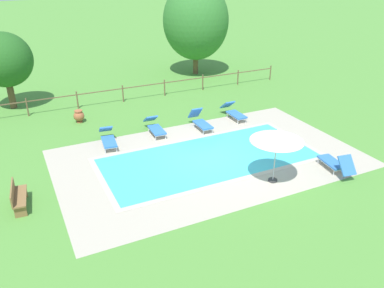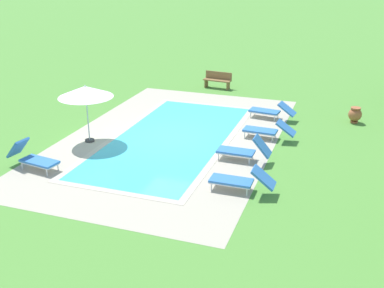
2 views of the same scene
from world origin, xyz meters
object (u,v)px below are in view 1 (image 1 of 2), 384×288
at_px(patio_umbrella_open_foreground, 277,136).
at_px(wooden_bench_lawn_side, 18,196).
at_px(sun_lounger_south_near_corner, 201,121).
at_px(sun_lounger_north_end, 336,163).
at_px(sun_lounger_north_far, 108,138).
at_px(tree_far_west, 196,21).
at_px(sun_lounger_north_mid, 155,127).
at_px(sun_lounger_north_near_steps, 234,112).
at_px(tree_west_mid, 4,60).
at_px(terracotta_urn_near_fence, 79,116).

height_order(patio_umbrella_open_foreground, wooden_bench_lawn_side, patio_umbrella_open_foreground).
bearing_deg(sun_lounger_south_near_corner, sun_lounger_north_end, -65.69).
height_order(sun_lounger_north_far, tree_far_west, tree_far_west).
bearing_deg(sun_lounger_north_mid, tree_far_west, 53.43).
bearing_deg(sun_lounger_north_near_steps, sun_lounger_north_end, -84.62).
distance_m(sun_lounger_north_end, patio_umbrella_open_foreground, 3.25).
bearing_deg(tree_west_mid, sun_lounger_north_end, -50.83).
relative_size(sun_lounger_north_mid, sun_lounger_south_near_corner, 1.09).
bearing_deg(sun_lounger_north_far, sun_lounger_north_mid, 7.32).
height_order(sun_lounger_north_far, tree_west_mid, tree_west_mid).
relative_size(sun_lounger_north_far, sun_lounger_north_end, 1.07).
height_order(wooden_bench_lawn_side, tree_west_mid, tree_west_mid).
height_order(sun_lounger_north_far, terracotta_urn_near_fence, sun_lounger_north_far).
bearing_deg(patio_umbrella_open_foreground, terracotta_urn_near_fence, 120.50).
height_order(sun_lounger_north_mid, patio_umbrella_open_foreground, patio_umbrella_open_foreground).
bearing_deg(tree_west_mid, patio_umbrella_open_foreground, -57.41).
bearing_deg(sun_lounger_north_near_steps, sun_lounger_north_far, -177.04).
bearing_deg(sun_lounger_south_near_corner, sun_lounger_north_near_steps, 11.26).
relative_size(patio_umbrella_open_foreground, wooden_bench_lawn_side, 1.46).
xyz_separation_m(sun_lounger_north_near_steps, sun_lounger_north_mid, (-4.66, -0.05, -0.01)).
distance_m(patio_umbrella_open_foreground, tree_far_west, 16.41).
distance_m(sun_lounger_north_far, sun_lounger_south_near_corner, 4.85).
bearing_deg(patio_umbrella_open_foreground, sun_lounger_north_far, 129.29).
height_order(sun_lounger_north_near_steps, sun_lounger_north_far, sun_lounger_north_near_steps).
relative_size(wooden_bench_lawn_side, tree_far_west, 0.23).
distance_m(terracotta_urn_near_fence, tree_west_mid, 5.62).
bearing_deg(terracotta_urn_near_fence, sun_lounger_south_near_corner, -33.04).
height_order(sun_lounger_north_far, sun_lounger_north_end, sun_lounger_north_end).
xyz_separation_m(sun_lounger_north_mid, sun_lounger_north_end, (5.32, -6.93, 0.03)).
relative_size(sun_lounger_north_near_steps, sun_lounger_north_end, 1.02).
distance_m(sun_lounger_north_far, tree_west_mid, 8.74).
relative_size(sun_lounger_north_mid, tree_west_mid, 0.47).
height_order(sun_lounger_north_mid, sun_lounger_south_near_corner, sun_lounger_south_near_corner).
relative_size(terracotta_urn_near_fence, tree_west_mid, 0.15).
height_order(patio_umbrella_open_foreground, tree_west_mid, tree_west_mid).
relative_size(sun_lounger_north_mid, patio_umbrella_open_foreground, 0.91).
distance_m(sun_lounger_north_mid, wooden_bench_lawn_side, 7.78).
bearing_deg(sun_lounger_north_far, tree_far_west, 45.69).
relative_size(sun_lounger_south_near_corner, wooden_bench_lawn_side, 1.23).
xyz_separation_m(sun_lounger_north_end, wooden_bench_lawn_side, (-12.01, 2.95, 0.07)).
height_order(sun_lounger_north_mid, tree_far_west, tree_far_west).
bearing_deg(tree_far_west, sun_lounger_north_mid, -126.57).
bearing_deg(patio_umbrella_open_foreground, sun_lounger_north_near_steps, 71.81).
distance_m(sun_lounger_north_end, wooden_bench_lawn_side, 12.36).
height_order(patio_umbrella_open_foreground, tree_far_west, tree_far_west).
height_order(sun_lounger_north_near_steps, sun_lounger_north_mid, sun_lounger_north_near_steps).
relative_size(sun_lounger_north_far, terracotta_urn_near_fence, 3.07).
xyz_separation_m(sun_lounger_north_far, tree_west_mid, (-3.71, 7.52, 2.48)).
height_order(sun_lounger_north_mid, sun_lounger_north_end, sun_lounger_north_end).
bearing_deg(tree_far_west, sun_lounger_north_far, -134.31).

